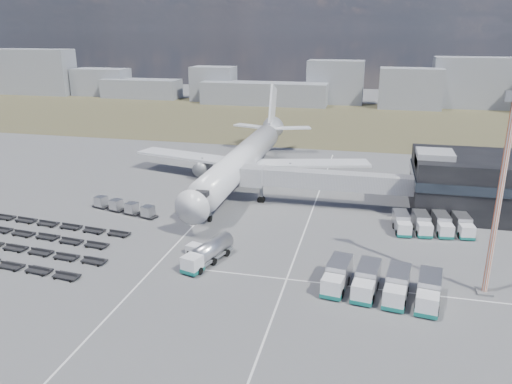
# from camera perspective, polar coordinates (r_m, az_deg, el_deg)

# --- Properties ---
(ground) EXTENTS (420.00, 420.00, 0.00)m
(ground) POSITION_cam_1_polar(r_m,az_deg,el_deg) (76.09, -7.42, -5.77)
(ground) COLOR #565659
(ground) RESTS_ON ground
(grass_strip) EXTENTS (420.00, 90.00, 0.01)m
(grass_strip) POSITION_cam_1_polar(r_m,az_deg,el_deg) (179.30, 5.02, 8.28)
(grass_strip) COLOR #433C28
(grass_strip) RESTS_ON ground
(lane_markings) EXTENTS (47.12, 110.00, 0.01)m
(lane_markings) POSITION_cam_1_polar(r_m,az_deg,el_deg) (76.07, 0.32, -5.61)
(lane_markings) COLOR silver
(lane_markings) RESTS_ON ground
(terminal) EXTENTS (30.40, 16.40, 11.00)m
(terminal) POSITION_cam_1_polar(r_m,az_deg,el_deg) (95.04, 26.38, 0.72)
(terminal) COLOR black
(terminal) RESTS_ON ground
(jet_bridge) EXTENTS (30.30, 3.80, 7.05)m
(jet_bridge) POSITION_cam_1_polar(r_m,az_deg,el_deg) (89.52, 6.67, 1.42)
(jet_bridge) COLOR #939399
(jet_bridge) RESTS_ON ground
(airliner) EXTENTS (51.59, 64.53, 17.62)m
(airliner) POSITION_cam_1_polar(r_m,az_deg,el_deg) (103.62, -1.29, 4.00)
(airliner) COLOR silver
(airliner) RESTS_ON ground
(skyline) EXTENTS (303.41, 24.20, 21.29)m
(skyline) POSITION_cam_1_polar(r_m,az_deg,el_deg) (217.04, 7.79, 12.06)
(skyline) COLOR gray
(skyline) RESTS_ON ground
(fuel_tanker) EXTENTS (5.02, 9.68, 3.04)m
(fuel_tanker) POSITION_cam_1_polar(r_m,az_deg,el_deg) (69.03, -5.51, -6.92)
(fuel_tanker) COLOR silver
(fuel_tanker) RESTS_ON ground
(pushback_tug) EXTENTS (3.54, 2.58, 1.44)m
(pushback_tug) POSITION_cam_1_polar(r_m,az_deg,el_deg) (71.86, -6.64, -6.60)
(pushback_tug) COLOR silver
(pushback_tug) RESTS_ON ground
(catering_truck) EXTENTS (4.61, 7.24, 3.09)m
(catering_truck) POSITION_cam_1_polar(r_m,az_deg,el_deg) (109.64, 0.11, 2.80)
(catering_truck) COLOR silver
(catering_truck) RESTS_ON ground
(service_trucks_near) EXTENTS (14.25, 9.18, 2.97)m
(service_trucks_near) POSITION_cam_1_polar(r_m,az_deg,el_deg) (62.68, 14.15, -10.08)
(service_trucks_near) COLOR silver
(service_trucks_near) RESTS_ON ground
(service_trucks_far) EXTENTS (12.27, 7.78, 2.57)m
(service_trucks_far) POSITION_cam_1_polar(r_m,az_deg,el_deg) (83.48, 19.48, -3.46)
(service_trucks_far) COLOR silver
(service_trucks_far) RESTS_ON ground
(uld_row) EXTENTS (13.64, 5.24, 1.89)m
(uld_row) POSITION_cam_1_polar(r_m,az_deg,el_deg) (90.00, -14.87, -1.62)
(uld_row) COLOR black
(uld_row) RESTS_ON ground
(baggage_dollies) EXTENTS (31.85, 18.59, 0.81)m
(baggage_dollies) POSITION_cam_1_polar(r_m,az_deg,el_deg) (82.75, -25.13, -5.12)
(baggage_dollies) COLOR black
(baggage_dollies) RESTS_ON ground
(floodlight_mast) EXTENTS (2.28, 1.88, 24.36)m
(floodlight_mast) POSITION_cam_1_polar(r_m,az_deg,el_deg) (63.51, 26.05, -0.66)
(floodlight_mast) COLOR #BA461D
(floodlight_mast) RESTS_ON ground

